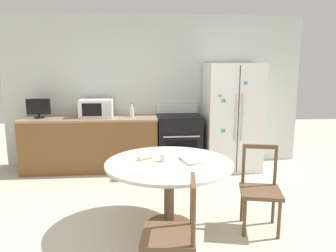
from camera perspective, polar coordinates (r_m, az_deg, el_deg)
ground_plane at (r=3.63m, az=-0.36°, el=-18.45°), size 14.00×14.00×0.00m
back_wall at (r=5.83m, az=-2.32°, el=6.08°), size 5.20×0.10×2.60m
kitchen_counter at (r=5.67m, az=-13.23°, el=-3.02°), size 2.24×0.64×0.90m
refrigerator at (r=5.65m, az=11.06°, el=1.60°), size 0.91×0.77×1.79m
oven_range at (r=5.61m, az=1.93°, el=-2.70°), size 0.72×0.68×1.08m
microwave at (r=5.59m, az=-12.34°, el=3.06°), size 0.54×0.40×0.30m
countertop_tv at (r=5.76m, az=-21.61°, el=2.99°), size 0.38×0.16×0.32m
counter_bottle at (r=5.54m, az=-6.33°, el=2.54°), size 0.08×0.08×0.23m
dining_table at (r=3.55m, az=0.19°, el=-8.15°), size 1.37×1.37×0.74m
dining_chair_right at (r=3.71m, az=15.77°, el=-10.74°), size 0.50×0.50×0.90m
dining_chair_near at (r=2.72m, az=0.74°, el=-18.52°), size 0.47×0.47×0.90m
candle_glass at (r=3.53m, az=-0.74°, el=-5.60°), size 0.09×0.09×0.08m
folded_napkin at (r=3.61m, az=-3.95°, el=-5.43°), size 0.17×0.13×0.05m
mail_stack at (r=3.55m, az=4.33°, el=-5.91°), size 0.29×0.35×0.02m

